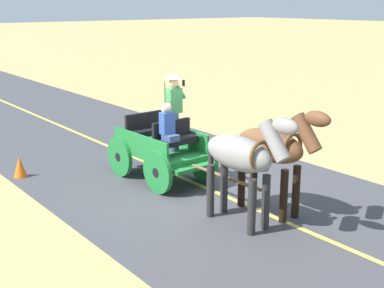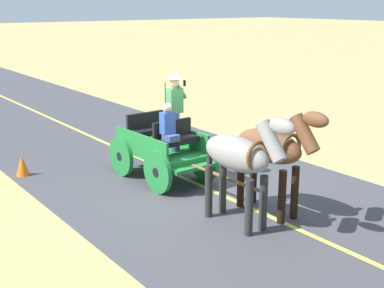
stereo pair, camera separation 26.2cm
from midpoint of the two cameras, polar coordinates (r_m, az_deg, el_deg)
ground_plane at (r=11.95m, az=0.06°, el=-4.51°), size 200.00×200.00×0.00m
road_surface at (r=11.95m, az=0.06°, el=-4.49°), size 6.63×160.00×0.01m
road_centre_stripe at (r=11.95m, az=0.06°, el=-4.47°), size 0.12×160.00×0.00m
horse_drawn_carriage at (r=12.13m, az=-3.84°, el=-0.20°), size 1.47×4.51×2.50m
horse_near_side at (r=10.08m, az=8.23°, el=-0.53°), size 0.64×2.13×2.21m
horse_off_side at (r=9.49m, az=4.77°, el=-1.42°), size 0.63×2.13×2.21m
traffic_cone at (r=13.13m, az=-18.85°, el=-2.38°), size 0.32×0.32×0.50m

